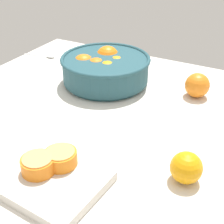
{
  "coord_description": "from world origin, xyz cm",
  "views": [
    {
      "loc": [
        32.03,
        -63.87,
        48.46
      ],
      "look_at": [
        -2.72,
        0.62,
        4.39
      ],
      "focal_mm": 52.77,
      "sensor_mm": 36.0,
      "label": 1
    }
  ],
  "objects_px": {
    "cutting_board": "(42,176)",
    "spoon": "(44,56)",
    "orange_half_1": "(61,158)",
    "loose_orange_0": "(197,85)",
    "fruit_bowl": "(105,69)",
    "orange_half_0": "(38,165)",
    "loose_orange_1": "(186,168)"
  },
  "relations": [
    {
      "from": "cutting_board",
      "to": "spoon",
      "type": "xyz_separation_m",
      "value": [
        -0.44,
        0.57,
        -0.01
      ]
    },
    {
      "from": "cutting_board",
      "to": "orange_half_1",
      "type": "height_order",
      "value": "orange_half_1"
    },
    {
      "from": "loose_orange_0",
      "to": "cutting_board",
      "type": "bearing_deg",
      "value": -108.86
    },
    {
      "from": "fruit_bowl",
      "to": "cutting_board",
      "type": "xyz_separation_m",
      "value": [
        0.11,
        -0.48,
        -0.04
      ]
    },
    {
      "from": "cutting_board",
      "to": "orange_half_1",
      "type": "distance_m",
      "value": 0.06
    },
    {
      "from": "orange_half_0",
      "to": "loose_orange_0",
      "type": "bearing_deg",
      "value": 70.36
    },
    {
      "from": "cutting_board",
      "to": "loose_orange_0",
      "type": "xyz_separation_m",
      "value": [
        0.18,
        0.53,
        0.03
      ]
    },
    {
      "from": "fruit_bowl",
      "to": "spoon",
      "type": "xyz_separation_m",
      "value": [
        -0.33,
        0.09,
        -0.05
      ]
    },
    {
      "from": "cutting_board",
      "to": "orange_half_1",
      "type": "xyz_separation_m",
      "value": [
        0.02,
        0.04,
        0.03
      ]
    },
    {
      "from": "orange_half_0",
      "to": "spoon",
      "type": "bearing_deg",
      "value": 127.58
    },
    {
      "from": "fruit_bowl",
      "to": "orange_half_1",
      "type": "distance_m",
      "value": 0.45
    },
    {
      "from": "fruit_bowl",
      "to": "loose_orange_0",
      "type": "xyz_separation_m",
      "value": [
        0.29,
        0.05,
        -0.01
      ]
    },
    {
      "from": "fruit_bowl",
      "to": "cutting_board",
      "type": "height_order",
      "value": "fruit_bowl"
    },
    {
      "from": "orange_half_0",
      "to": "orange_half_1",
      "type": "distance_m",
      "value": 0.05
    },
    {
      "from": "cutting_board",
      "to": "orange_half_0",
      "type": "xyz_separation_m",
      "value": [
        -0.01,
        0.0,
        0.03
      ]
    },
    {
      "from": "fruit_bowl",
      "to": "cutting_board",
      "type": "relative_size",
      "value": 1.1
    },
    {
      "from": "orange_half_1",
      "to": "loose_orange_1",
      "type": "relative_size",
      "value": 1.03
    },
    {
      "from": "fruit_bowl",
      "to": "loose_orange_1",
      "type": "height_order",
      "value": "fruit_bowl"
    },
    {
      "from": "cutting_board",
      "to": "loose_orange_1",
      "type": "bearing_deg",
      "value": 28.57
    },
    {
      "from": "cutting_board",
      "to": "orange_half_0",
      "type": "height_order",
      "value": "orange_half_0"
    },
    {
      "from": "orange_half_0",
      "to": "orange_half_1",
      "type": "height_order",
      "value": "same"
    },
    {
      "from": "loose_orange_0",
      "to": "spoon",
      "type": "distance_m",
      "value": 0.62
    },
    {
      "from": "orange_half_0",
      "to": "spoon",
      "type": "height_order",
      "value": "orange_half_0"
    },
    {
      "from": "loose_orange_1",
      "to": "fruit_bowl",
      "type": "bearing_deg",
      "value": 138.82
    },
    {
      "from": "spoon",
      "to": "orange_half_1",
      "type": "bearing_deg",
      "value": -48.54
    },
    {
      "from": "orange_half_1",
      "to": "spoon",
      "type": "distance_m",
      "value": 0.7
    },
    {
      "from": "orange_half_0",
      "to": "loose_orange_0",
      "type": "relative_size",
      "value": 0.95
    },
    {
      "from": "fruit_bowl",
      "to": "orange_half_0",
      "type": "height_order",
      "value": "fruit_bowl"
    },
    {
      "from": "fruit_bowl",
      "to": "orange_half_1",
      "type": "height_order",
      "value": "fruit_bowl"
    },
    {
      "from": "loose_orange_0",
      "to": "loose_orange_1",
      "type": "xyz_separation_m",
      "value": [
        0.09,
        -0.38,
        -0.0
      ]
    },
    {
      "from": "orange_half_0",
      "to": "cutting_board",
      "type": "bearing_deg",
      "value": -13.5
    },
    {
      "from": "orange_half_1",
      "to": "loose_orange_0",
      "type": "xyz_separation_m",
      "value": [
        0.16,
        0.48,
        -0.0
      ]
    }
  ]
}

